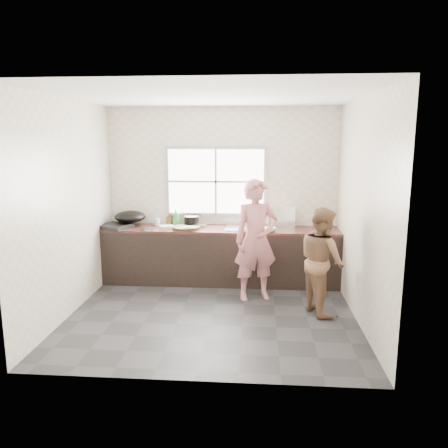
# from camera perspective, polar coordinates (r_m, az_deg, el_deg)

# --- Properties ---
(floor) EXTENTS (3.60, 3.20, 0.01)m
(floor) POSITION_cam_1_polar(r_m,az_deg,el_deg) (5.72, -1.53, -11.68)
(floor) COLOR #29292C
(floor) RESTS_ON ground
(ceiling) EXTENTS (3.60, 3.20, 0.01)m
(ceiling) POSITION_cam_1_polar(r_m,az_deg,el_deg) (5.31, -1.69, 16.48)
(ceiling) COLOR silver
(ceiling) RESTS_ON wall_back
(wall_back) EXTENTS (3.60, 0.01, 2.70)m
(wall_back) POSITION_cam_1_polar(r_m,az_deg,el_deg) (6.93, -0.22, 3.93)
(wall_back) COLOR beige
(wall_back) RESTS_ON ground
(wall_left) EXTENTS (0.01, 3.20, 2.70)m
(wall_left) POSITION_cam_1_polar(r_m,az_deg,el_deg) (5.82, -19.59, 1.97)
(wall_left) COLOR beige
(wall_left) RESTS_ON ground
(wall_right) EXTENTS (0.01, 3.20, 2.70)m
(wall_right) POSITION_cam_1_polar(r_m,az_deg,el_deg) (5.46, 17.59, 1.55)
(wall_right) COLOR beige
(wall_right) RESTS_ON ground
(wall_front) EXTENTS (3.60, 0.01, 2.70)m
(wall_front) POSITION_cam_1_polar(r_m,az_deg,el_deg) (3.78, -4.15, -1.93)
(wall_front) COLOR beige
(wall_front) RESTS_ON ground
(cabinet) EXTENTS (3.60, 0.62, 0.82)m
(cabinet) POSITION_cam_1_polar(r_m,az_deg,el_deg) (6.80, -0.43, -4.28)
(cabinet) COLOR black
(cabinet) RESTS_ON floor
(countertop) EXTENTS (3.60, 0.64, 0.04)m
(countertop) POSITION_cam_1_polar(r_m,az_deg,el_deg) (6.70, -0.43, -0.72)
(countertop) COLOR #3C1E18
(countertop) RESTS_ON cabinet
(sink) EXTENTS (0.55, 0.45, 0.02)m
(sink) POSITION_cam_1_polar(r_m,az_deg,el_deg) (6.68, 2.56, -0.56)
(sink) COLOR silver
(sink) RESTS_ON countertop
(faucet) EXTENTS (0.02, 0.02, 0.30)m
(faucet) POSITION_cam_1_polar(r_m,az_deg,el_deg) (6.84, 2.63, 0.96)
(faucet) COLOR silver
(faucet) RESTS_ON countertop
(window_frame) EXTENTS (1.60, 0.05, 1.10)m
(window_frame) POSITION_cam_1_polar(r_m,az_deg,el_deg) (6.90, -1.06, 5.57)
(window_frame) COLOR #9EA0A5
(window_frame) RESTS_ON wall_back
(window_glazing) EXTENTS (1.50, 0.01, 1.00)m
(window_glazing) POSITION_cam_1_polar(r_m,az_deg,el_deg) (6.88, -1.08, 5.56)
(window_glazing) COLOR white
(window_glazing) RESTS_ON window_frame
(woman) EXTENTS (0.66, 0.53, 1.57)m
(woman) POSITION_cam_1_polar(r_m,az_deg,el_deg) (6.03, 4.19, -2.61)
(woman) COLOR #CA797C
(woman) RESTS_ON floor
(person_side) EXTENTS (0.73, 0.81, 1.37)m
(person_side) POSITION_cam_1_polar(r_m,az_deg,el_deg) (5.70, 12.67, -4.67)
(person_side) COLOR brown
(person_side) RESTS_ON floor
(cutting_board) EXTENTS (0.45, 0.45, 0.04)m
(cutting_board) POSITION_cam_1_polar(r_m,az_deg,el_deg) (6.65, -4.96, -0.49)
(cutting_board) COLOR black
(cutting_board) RESTS_ON countertop
(cleaver) EXTENTS (0.22, 0.13, 0.01)m
(cleaver) POSITION_cam_1_polar(r_m,az_deg,el_deg) (6.77, -3.26, -0.07)
(cleaver) COLOR silver
(cleaver) RESTS_ON cutting_board
(bowl_mince) EXTENTS (0.22, 0.22, 0.05)m
(bowl_mince) POSITION_cam_1_polar(r_m,az_deg,el_deg) (6.57, -4.54, -0.59)
(bowl_mince) COLOR white
(bowl_mince) RESTS_ON countertop
(bowl_crabs) EXTENTS (0.18, 0.18, 0.06)m
(bowl_crabs) POSITION_cam_1_polar(r_m,az_deg,el_deg) (6.46, 5.80, -0.78)
(bowl_crabs) COLOR silver
(bowl_crabs) RESTS_ON countertop
(bowl_held) EXTENTS (0.21, 0.21, 0.06)m
(bowl_held) POSITION_cam_1_polar(r_m,az_deg,el_deg) (6.46, 2.60, -0.71)
(bowl_held) COLOR silver
(bowl_held) RESTS_ON countertop
(black_pot) EXTENTS (0.30, 0.30, 0.16)m
(black_pot) POSITION_cam_1_polar(r_m,az_deg,el_deg) (6.83, -4.25, 0.34)
(black_pot) COLOR black
(black_pot) RESTS_ON countertop
(plate_food) EXTENTS (0.30, 0.30, 0.02)m
(plate_food) POSITION_cam_1_polar(r_m,az_deg,el_deg) (6.89, -7.50, -0.25)
(plate_food) COLOR white
(plate_food) RESTS_ON countertop
(bottle_green) EXTENTS (0.12, 0.12, 0.28)m
(bottle_green) POSITION_cam_1_polar(r_m,az_deg,el_deg) (6.95, -6.29, 0.99)
(bottle_green) COLOR green
(bottle_green) RESTS_ON countertop
(bottle_brown_tall) EXTENTS (0.09, 0.09, 0.18)m
(bottle_brown_tall) POSITION_cam_1_polar(r_m,az_deg,el_deg) (7.02, -7.14, 0.63)
(bottle_brown_tall) COLOR #442B11
(bottle_brown_tall) RESTS_ON countertop
(bottle_brown_short) EXTENTS (0.13, 0.13, 0.15)m
(bottle_brown_short) POSITION_cam_1_polar(r_m,az_deg,el_deg) (6.97, -4.48, 0.50)
(bottle_brown_short) COLOR #461F11
(bottle_brown_short) RESTS_ON countertop
(glass_jar) EXTENTS (0.10, 0.10, 0.11)m
(glass_jar) POSITION_cam_1_polar(r_m,az_deg,el_deg) (6.98, -8.66, 0.25)
(glass_jar) COLOR white
(glass_jar) RESTS_ON countertop
(burner) EXTENTS (0.55, 0.55, 0.06)m
(burner) POSITION_cam_1_polar(r_m,az_deg,el_deg) (6.88, -14.04, -0.30)
(burner) COLOR black
(burner) RESTS_ON countertop
(wok) EXTENTS (0.49, 0.49, 0.18)m
(wok) POSITION_cam_1_polar(r_m,az_deg,el_deg) (7.00, -12.18, 0.95)
(wok) COLOR black
(wok) RESTS_ON burner
(dish_rack) EXTENTS (0.48, 0.39, 0.32)m
(dish_rack) POSITION_cam_1_polar(r_m,az_deg,el_deg) (6.88, 7.22, 1.00)
(dish_rack) COLOR white
(dish_rack) RESTS_ON countertop
(pot_lid_left) EXTENTS (0.31, 0.31, 0.01)m
(pot_lid_left) POSITION_cam_1_polar(r_m,az_deg,el_deg) (6.69, -9.70, -0.67)
(pot_lid_left) COLOR #B9BBC1
(pot_lid_left) RESTS_ON countertop
(pot_lid_right) EXTENTS (0.30, 0.30, 0.01)m
(pot_lid_right) POSITION_cam_1_polar(r_m,az_deg,el_deg) (7.07, -8.39, -0.01)
(pot_lid_right) COLOR silver
(pot_lid_right) RESTS_ON countertop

